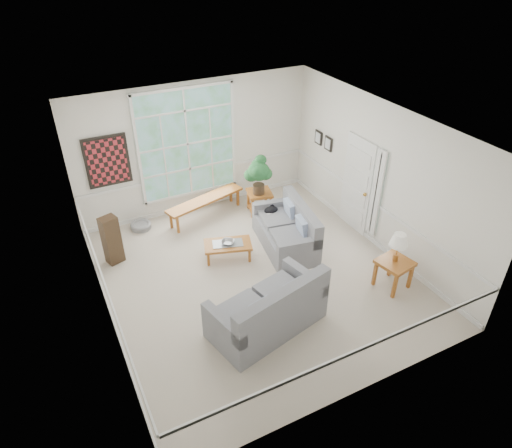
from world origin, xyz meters
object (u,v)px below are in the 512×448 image
Objects in this scene: end_table at (259,202)px; side_table at (393,274)px; loveseat_front at (267,303)px; coffee_table at (228,251)px; loveseat_right at (285,227)px.

end_table is 0.94× the size of side_table.
loveseat_front is 2.58m from side_table.
loveseat_right is at bearing 10.28° from coffee_table.
end_table is 3.61m from side_table.
loveseat_front is at bearing 176.60° from side_table.
loveseat_right is at bearing 119.59° from side_table.
loveseat_front is at bearing -117.77° from loveseat_right.
end_table is at bearing 51.42° from loveseat_front.
coffee_table is at bearing -178.03° from loveseat_right.
loveseat_right is 0.92× the size of loveseat_front.
end_table is at bearing 93.63° from loveseat_right.
loveseat_front is 3.69m from end_table.
loveseat_right is 2.34m from loveseat_front.
loveseat_right reaches higher than side_table.
end_table is (1.58, 3.32, -0.24)m from loveseat_front.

